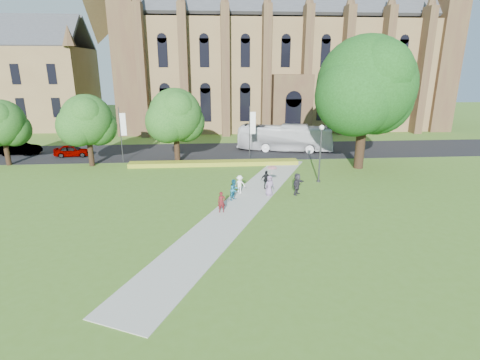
{
  "coord_description": "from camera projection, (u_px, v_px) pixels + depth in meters",
  "views": [
    {
      "loc": [
        -2.21,
        -25.69,
        10.24
      ],
      "look_at": [
        -0.06,
        2.41,
        1.6
      ],
      "focal_mm": 28.0,
      "sensor_mm": 36.0,
      "label": 1
    }
  ],
  "objects": [
    {
      "name": "pedestrian_3",
      "position": [
        266.0,
        180.0,
        32.15
      ],
      "size": [
        1.01,
        0.58,
        1.61
      ],
      "primitive_type": "imported",
      "rotation": [
        0.0,
        0.0,
        0.21
      ],
      "color": "black",
      "rests_on": "footpath"
    },
    {
      "name": "street_tree_1",
      "position": [
        175.0,
        115.0,
        39.51
      ],
      "size": [
        5.6,
        5.6,
        8.05
      ],
      "color": "#332114",
      "rests_on": "ground"
    },
    {
      "name": "pedestrian_0",
      "position": [
        222.0,
        202.0,
        26.97
      ],
      "size": [
        0.61,
        0.45,
        1.53
      ],
      "primitive_type": "imported",
      "rotation": [
        0.0,
        0.0,
        0.16
      ],
      "color": "#561317",
      "rests_on": "footpath"
    },
    {
      "name": "banner_pole_0",
      "position": [
        251.0,
        130.0,
        41.31
      ],
      "size": [
        0.7,
        0.1,
        6.0
      ],
      "color": "#38383D",
      "rests_on": "ground"
    },
    {
      "name": "pedestrian_2",
      "position": [
        240.0,
        184.0,
        30.96
      ],
      "size": [
        1.12,
        0.83,
        1.54
      ],
      "primitive_type": "imported",
      "rotation": [
        0.0,
        0.0,
        0.28
      ],
      "color": "white",
      "rests_on": "footpath"
    },
    {
      "name": "road",
      "position": [
        230.0,
        151.0,
        46.72
      ],
      "size": [
        160.0,
        10.0,
        0.02
      ],
      "primitive_type": "cube",
      "color": "black",
      "rests_on": "ground"
    },
    {
      "name": "street_tree_0",
      "position": [
        87.0,
        120.0,
        38.48
      ],
      "size": [
        5.2,
        5.2,
        7.5
      ],
      "color": "#332114",
      "rests_on": "ground"
    },
    {
      "name": "footpath",
      "position": [
        242.0,
        205.0,
        28.61
      ],
      "size": [
        15.58,
        28.54,
        0.04
      ],
      "primitive_type": "cube",
      "rotation": [
        0.0,
        0.0,
        -0.44
      ],
      "color": "#B2B2A8",
      "rests_on": "ground"
    },
    {
      "name": "street_tree_2",
      "position": [
        1.0,
        123.0,
        38.87
      ],
      "size": [
        4.8,
        4.8,
        6.95
      ],
      "color": "#332114",
      "rests_on": "ground"
    },
    {
      "name": "building_west",
      "position": [
        20.0,
        72.0,
        62.5
      ],
      "size": [
        22.0,
        14.0,
        18.3
      ],
      "color": "olive",
      "rests_on": "ground"
    },
    {
      "name": "cathedral",
      "position": [
        283.0,
        48.0,
        62.45
      ],
      "size": [
        52.6,
        18.25,
        28.0
      ],
      "color": "olive",
      "rests_on": "ground"
    },
    {
      "name": "flower_hedge",
      "position": [
        214.0,
        163.0,
        40.03
      ],
      "size": [
        18.0,
        1.4,
        0.45
      ],
      "primitive_type": "cube",
      "color": "gold",
      "rests_on": "ground"
    },
    {
      "name": "parasol",
      "position": [
        272.0,
        171.0,
        30.23
      ],
      "size": [
        1.07,
        1.07,
        0.72
      ],
      "primitive_type": "imported",
      "rotation": [
        0.0,
        0.0,
        0.39
      ],
      "color": "#DB9BB9",
      "rests_on": "pedestrian_4"
    },
    {
      "name": "pedestrian_4",
      "position": [
        270.0,
        186.0,
        30.47
      ],
      "size": [
        0.95,
        0.79,
        1.67
      ],
      "primitive_type": "imported",
      "rotation": [
        0.0,
        0.0,
        0.37
      ],
      "color": "slate",
      "rests_on": "footpath"
    },
    {
      "name": "pedestrian_5",
      "position": [
        297.0,
        184.0,
        30.65
      ],
      "size": [
        1.46,
        1.65,
        1.81
      ],
      "primitive_type": "imported",
      "rotation": [
        0.0,
        0.0,
        0.91
      ],
      "color": "#2B2830",
      "rests_on": "footpath"
    },
    {
      "name": "pedestrian_1",
      "position": [
        234.0,
        190.0,
        29.43
      ],
      "size": [
        1.02,
        1.03,
        1.68
      ],
      "primitive_type": "imported",
      "rotation": [
        0.0,
        0.0,
        0.86
      ],
      "color": "#1A6886",
      "rests_on": "footpath"
    },
    {
      "name": "car_1",
      "position": [
        19.0,
        148.0,
        44.61
      ],
      "size": [
        4.78,
        2.0,
        1.54
      ],
      "primitive_type": "imported",
      "rotation": [
        0.0,
        0.0,
        1.65
      ],
      "color": "gray",
      "rests_on": "road"
    },
    {
      "name": "ground",
      "position": [
        243.0,
        210.0,
        27.66
      ],
      "size": [
        160.0,
        160.0,
        0.0
      ],
      "primitive_type": "plane",
      "color": "#496D20",
      "rests_on": "ground"
    },
    {
      "name": "car_0",
      "position": [
        72.0,
        151.0,
        43.76
      ],
      "size": [
        4.05,
        1.78,
        1.36
      ],
      "primitive_type": "imported",
      "rotation": [
        0.0,
        0.0,
        1.62
      ],
      "color": "gray",
      "rests_on": "road"
    },
    {
      "name": "tour_coach",
      "position": [
        285.0,
        138.0,
        46.45
      ],
      "size": [
        12.02,
        5.42,
        3.26
      ],
      "primitive_type": "imported",
      "rotation": [
        0.0,
        0.0,
        1.33
      ],
      "color": "silver",
      "rests_on": "road"
    },
    {
      "name": "streetlamp",
      "position": [
        321.0,
        147.0,
        33.44
      ],
      "size": [
        0.44,
        0.44,
        5.24
      ],
      "color": "#38383D",
      "rests_on": "ground"
    },
    {
      "name": "large_tree",
      "position": [
        366.0,
        86.0,
        36.64
      ],
      "size": [
        9.6,
        9.6,
        13.2
      ],
      "color": "#332114",
      "rests_on": "ground"
    },
    {
      "name": "banner_pole_1",
      "position": [
        122.0,
        132.0,
        40.28
      ],
      "size": [
        0.7,
        0.1,
        6.0
      ],
      "color": "#38383D",
      "rests_on": "ground"
    }
  ]
}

